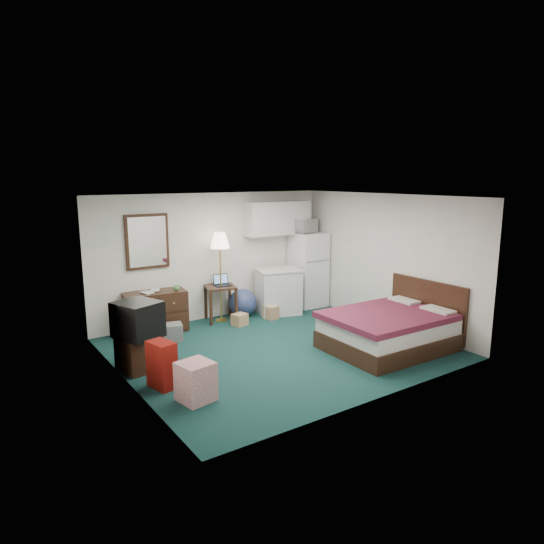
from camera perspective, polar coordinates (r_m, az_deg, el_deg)
floor at (r=8.17m, az=0.67°, el=-8.96°), size 5.00×4.50×0.01m
ceiling at (r=7.67m, az=0.71°, el=8.84°), size 5.00×4.50×0.01m
walls at (r=7.83m, az=0.69°, el=-0.34°), size 5.01×4.51×2.50m
mirror at (r=9.11m, az=-14.47°, el=3.50°), size 0.80×0.06×1.00m
upper_cabinets at (r=10.23m, az=0.70°, el=6.36°), size 1.50×0.35×0.70m
headboard at (r=8.92m, az=17.78°, el=-4.06°), size 0.06×1.56×1.00m
dresser at (r=9.14m, az=-13.55°, el=-4.58°), size 1.16×0.62×0.76m
floor_lamp at (r=9.50m, az=-6.07°, el=-0.64°), size 0.39×0.39×1.75m
desk at (r=9.62m, az=-6.06°, el=-3.68°), size 0.68×0.68×0.71m
exercise_ball at (r=9.91m, az=-3.49°, el=-3.62°), size 0.60×0.60×0.57m
kitchen_counter at (r=10.05m, az=0.76°, el=-2.38°), size 0.96×0.82×0.91m
fridge at (r=10.64m, az=4.29°, el=0.31°), size 0.68×0.68×1.62m
bed at (r=8.26m, az=13.44°, el=-6.79°), size 1.97×1.56×0.62m
tv_stand at (r=7.51m, az=-15.41°, el=-9.15°), size 0.59×0.63×0.51m
suitcase at (r=6.81m, az=-12.83°, el=-10.59°), size 0.33×0.44×0.64m
retail_box at (r=6.39m, az=-8.96°, el=-12.60°), size 0.47×0.47×0.51m
file_bin at (r=8.67m, az=-11.94°, el=-6.98°), size 0.49×0.42×0.30m
cardboard_box_a at (r=9.36m, az=-3.83°, el=-5.61°), size 0.32×0.29×0.23m
cardboard_box_b at (r=9.75m, az=-0.12°, el=-4.77°), size 0.27×0.30×0.26m
laptop at (r=9.52m, az=-5.82°, el=-1.00°), size 0.33×0.28×0.21m
crt_tv at (r=7.34m, az=-15.52°, el=-5.39°), size 0.74×0.77×0.52m
microwave at (r=10.48m, az=3.79°, el=5.64°), size 0.61×0.43×0.37m
book_a at (r=8.91m, az=-14.99°, el=-1.75°), size 0.18×0.05×0.24m
book_b at (r=9.10m, az=-14.17°, el=-1.50°), size 0.16×0.09×0.22m
mug at (r=9.04m, az=-11.17°, el=-1.80°), size 0.13×0.11×0.12m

